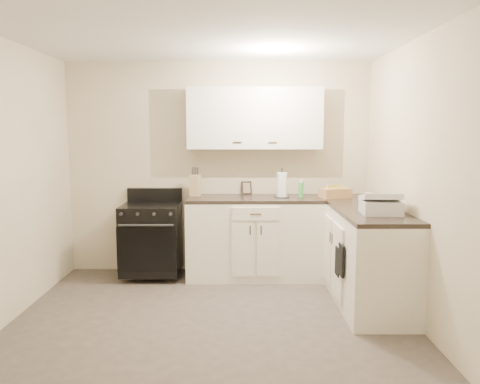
{
  "coord_description": "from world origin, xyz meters",
  "views": [
    {
      "loc": [
        0.23,
        -3.82,
        1.68
      ],
      "look_at": [
        0.25,
        0.85,
        1.08
      ],
      "focal_mm": 35.0,
      "sensor_mm": 36.0,
      "label": 1
    }
  ],
  "objects_px": {
    "stove": "(151,239)",
    "countertop_grill": "(381,207)",
    "knife_block": "(195,185)",
    "wicker_basket": "(335,193)",
    "paper_towel": "(282,185)"
  },
  "relations": [
    {
      "from": "knife_block",
      "to": "wicker_basket",
      "type": "relative_size",
      "value": 0.76
    },
    {
      "from": "countertop_grill",
      "to": "paper_towel",
      "type": "bearing_deg",
      "value": 129.29
    },
    {
      "from": "stove",
      "to": "paper_towel",
      "type": "bearing_deg",
      "value": 0.7
    },
    {
      "from": "wicker_basket",
      "to": "countertop_grill",
      "type": "distance_m",
      "value": 1.11
    },
    {
      "from": "wicker_basket",
      "to": "countertop_grill",
      "type": "bearing_deg",
      "value": -80.09
    },
    {
      "from": "knife_block",
      "to": "wicker_basket",
      "type": "bearing_deg",
      "value": 6.56
    },
    {
      "from": "stove",
      "to": "wicker_basket",
      "type": "bearing_deg",
      "value": -0.03
    },
    {
      "from": "wicker_basket",
      "to": "countertop_grill",
      "type": "relative_size",
      "value": 0.97
    },
    {
      "from": "stove",
      "to": "wicker_basket",
      "type": "height_order",
      "value": "wicker_basket"
    },
    {
      "from": "stove",
      "to": "knife_block",
      "type": "distance_m",
      "value": 0.8
    },
    {
      "from": "knife_block",
      "to": "countertop_grill",
      "type": "distance_m",
      "value": 2.19
    },
    {
      "from": "paper_towel",
      "to": "countertop_grill",
      "type": "bearing_deg",
      "value": -54.3
    },
    {
      "from": "paper_towel",
      "to": "wicker_basket",
      "type": "height_order",
      "value": "paper_towel"
    },
    {
      "from": "paper_towel",
      "to": "countertop_grill",
      "type": "relative_size",
      "value": 0.84
    },
    {
      "from": "stove",
      "to": "countertop_grill",
      "type": "bearing_deg",
      "value": -25.38
    }
  ]
}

